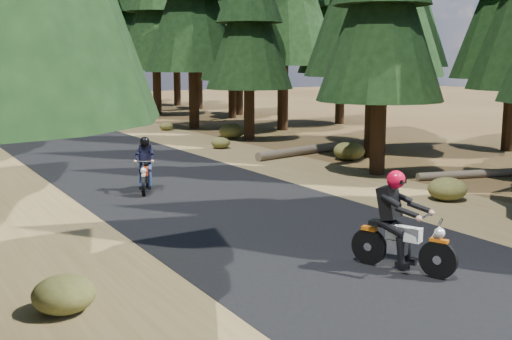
{
  "coord_description": "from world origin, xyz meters",
  "views": [
    {
      "loc": [
        -6.97,
        -10.47,
        3.47
      ],
      "look_at": [
        0.0,
        1.5,
        1.1
      ],
      "focal_mm": 45.0,
      "sensor_mm": 36.0,
      "label": 1
    }
  ],
  "objects_px": {
    "log_far": "(480,174)",
    "rider_lead": "(403,239)",
    "log_near": "(307,150)",
    "rider_follow": "(145,174)"
  },
  "relations": [
    {
      "from": "log_far",
      "to": "rider_lead",
      "type": "relative_size",
      "value": 2.12
    },
    {
      "from": "log_near",
      "to": "rider_lead",
      "type": "bearing_deg",
      "value": -131.83
    },
    {
      "from": "rider_follow",
      "to": "log_far",
      "type": "bearing_deg",
      "value": -173.01
    },
    {
      "from": "rider_lead",
      "to": "rider_follow",
      "type": "height_order",
      "value": "rider_lead"
    },
    {
      "from": "log_near",
      "to": "rider_lead",
      "type": "relative_size",
      "value": 2.63
    },
    {
      "from": "rider_lead",
      "to": "log_near",
      "type": "bearing_deg",
      "value": -140.94
    },
    {
      "from": "log_far",
      "to": "rider_lead",
      "type": "distance_m",
      "value": 9.71
    },
    {
      "from": "rider_lead",
      "to": "rider_follow",
      "type": "xyz_separation_m",
      "value": [
        -1.35,
        8.37,
        -0.07
      ]
    },
    {
      "from": "rider_lead",
      "to": "rider_follow",
      "type": "distance_m",
      "value": 8.48
    },
    {
      "from": "rider_lead",
      "to": "rider_follow",
      "type": "bearing_deg",
      "value": -103.63
    }
  ]
}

